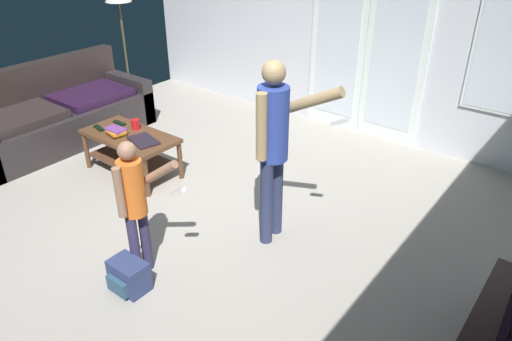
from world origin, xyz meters
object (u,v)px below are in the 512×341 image
person_adult (274,139)px  tv_remote_black (119,123)px  coffee_table (131,145)px  person_child (135,199)px  backpack (128,276)px  laptop_closed (143,141)px  leather_couch (56,117)px  book_stack (116,132)px  dvd_remote_slim (99,128)px  cup_near_edge (136,124)px

person_adult → tv_remote_black: bearing=176.7°
coffee_table → person_child: bearing=-36.9°
tv_remote_black → backpack: bearing=-36.6°
backpack → tv_remote_black: tv_remote_black is taller
person_child → laptop_closed: person_child is taller
leather_couch → book_stack: (1.28, -0.08, 0.19)m
leather_couch → person_child: (2.70, -0.99, 0.38)m
coffee_table → dvd_remote_slim: size_ratio=6.11×
leather_couch → coffee_table: 1.37m
dvd_remote_slim → tv_remote_black: bearing=85.8°
coffee_table → person_adult: 1.94m
backpack → dvd_remote_slim: dvd_remote_slim is taller
person_adult → book_stack: person_adult is taller
person_adult → laptop_closed: bearing=-179.5°
person_child → cup_near_edge: size_ratio=10.71×
leather_couch → coffee_table: size_ratio=2.12×
dvd_remote_slim → person_adult: bearing=14.6°
laptop_closed → person_child: bearing=-27.1°
tv_remote_black → person_child: bearing=-33.1°
tv_remote_black → cup_near_edge: bearing=6.9°
person_adult → person_child: (-0.51, -0.99, -0.26)m
laptop_closed → book_stack: 0.35m
backpack → book_stack: bearing=143.3°
person_adult → backpack: bearing=-111.3°
backpack → laptop_closed: bearing=134.3°
laptop_closed → book_stack: book_stack is taller
leather_couch → dvd_remote_slim: 1.02m
leather_couch → tv_remote_black: bearing=6.6°
backpack → tv_remote_black: (-1.69, 1.30, 0.34)m
backpack → cup_near_edge: 2.00m
laptop_closed → dvd_remote_slim: 0.62m
leather_couch → person_adult: (3.22, 0.00, 0.63)m
dvd_remote_slim → book_stack: size_ratio=0.72×
coffee_table → person_child: (1.33, -1.00, 0.35)m
tv_remote_black → dvd_remote_slim: size_ratio=1.00×
leather_couch → dvd_remote_slim: (1.01, -0.09, 0.16)m
person_adult → book_stack: bearing=-177.7°
coffee_table → book_stack: book_stack is taller
tv_remote_black → dvd_remote_slim: same height
leather_couch → cup_near_edge: 1.34m
person_child → book_stack: 1.70m
person_adult → backpack: size_ratio=5.43×
cup_near_edge → tv_remote_black: (-0.24, -0.02, -0.04)m
coffee_table → laptop_closed: size_ratio=3.04×
tv_remote_black → book_stack: (0.21, -0.20, 0.03)m
backpack → cup_near_edge: (-1.44, 1.33, 0.38)m
leather_couch → cup_near_edge: size_ratio=20.98×
leather_couch → person_child: size_ratio=1.96×
tv_remote_black → laptop_closed: bearing=-12.8°
backpack → cup_near_edge: cup_near_edge is taller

